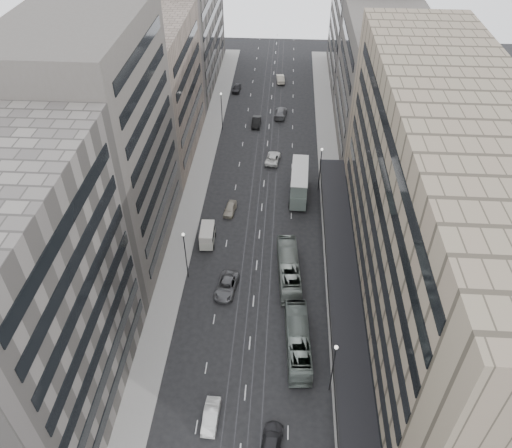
% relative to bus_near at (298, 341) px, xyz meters
% --- Properties ---
extents(ground, '(220.00, 220.00, 0.00)m').
position_rel_bus_near_xyz_m(ground, '(-6.00, -0.49, -1.62)').
color(ground, black).
rests_on(ground, ground).
extents(sidewalk_right, '(4.00, 125.00, 0.15)m').
position_rel_bus_near_xyz_m(sidewalk_right, '(6.00, 37.01, -1.54)').
color(sidewalk_right, gray).
rests_on(sidewalk_right, ground).
extents(sidewalk_left, '(4.00, 125.00, 0.15)m').
position_rel_bus_near_xyz_m(sidewalk_left, '(-18.00, 37.01, -1.54)').
color(sidewalk_left, gray).
rests_on(sidewalk_left, ground).
extents(department_store, '(19.20, 60.00, 30.00)m').
position_rel_bus_near_xyz_m(department_store, '(15.45, 7.51, 13.33)').
color(department_store, '#7F725D').
rests_on(department_store, ground).
extents(building_right_mid, '(15.00, 28.00, 24.00)m').
position_rel_bus_near_xyz_m(building_right_mid, '(15.50, 51.51, 10.38)').
color(building_right_mid, '#504B45').
rests_on(building_right_mid, ground).
extents(building_right_far, '(15.00, 32.00, 28.00)m').
position_rel_bus_near_xyz_m(building_right_far, '(15.50, 81.51, 12.38)').
color(building_right_far, slate).
rests_on(building_right_far, ground).
extents(building_left_a, '(15.00, 28.00, 30.00)m').
position_rel_bus_near_xyz_m(building_left_a, '(-27.50, -8.49, 13.38)').
color(building_left_a, slate).
rests_on(building_left_a, ground).
extents(building_left_b, '(15.00, 26.00, 34.00)m').
position_rel_bus_near_xyz_m(building_left_b, '(-27.50, 18.51, 15.38)').
color(building_left_b, '#504B45').
rests_on(building_left_b, ground).
extents(building_left_c, '(15.00, 28.00, 25.00)m').
position_rel_bus_near_xyz_m(building_left_c, '(-27.50, 45.51, 10.88)').
color(building_left_c, gray).
rests_on(building_left_c, ground).
extents(building_left_d, '(15.00, 38.00, 28.00)m').
position_rel_bus_near_xyz_m(building_left_d, '(-27.50, 78.51, 12.38)').
color(building_left_d, slate).
rests_on(building_left_d, ground).
extents(lamp_right_near, '(0.44, 0.44, 8.32)m').
position_rel_bus_near_xyz_m(lamp_right_near, '(3.70, -5.49, 3.59)').
color(lamp_right_near, '#262628').
rests_on(lamp_right_near, ground).
extents(lamp_right_far, '(0.44, 0.44, 8.32)m').
position_rel_bus_near_xyz_m(lamp_right_far, '(3.70, 34.51, 3.59)').
color(lamp_right_far, '#262628').
rests_on(lamp_right_far, ground).
extents(lamp_left_near, '(0.44, 0.44, 8.32)m').
position_rel_bus_near_xyz_m(lamp_left_near, '(-15.70, 11.51, 3.59)').
color(lamp_left_near, '#262628').
rests_on(lamp_left_near, ground).
extents(lamp_left_far, '(0.44, 0.44, 8.32)m').
position_rel_bus_near_xyz_m(lamp_left_far, '(-15.70, 54.51, 3.59)').
color(lamp_left_far, '#262628').
rests_on(lamp_left_far, ground).
extents(bus_near, '(3.42, 11.74, 3.23)m').
position_rel_bus_near_xyz_m(bus_near, '(0.00, 0.00, 0.00)').
color(bus_near, gray).
rests_on(bus_near, ground).
extents(bus_far, '(3.70, 12.08, 3.32)m').
position_rel_bus_near_xyz_m(bus_far, '(-1.30, 12.44, 0.04)').
color(bus_far, gray).
rests_on(bus_far, ground).
extents(double_decker, '(3.35, 9.94, 5.38)m').
position_rel_bus_near_xyz_m(double_decker, '(0.17, 32.09, 1.29)').
color(double_decker, slate).
rests_on(double_decker, ground).
extents(panel_van, '(2.38, 4.59, 2.84)m').
position_rel_bus_near_xyz_m(panel_van, '(-13.89, 19.01, -0.05)').
color(panel_van, beige).
rests_on(panel_van, ground).
extents(sedan_1, '(1.75, 4.64, 1.51)m').
position_rel_bus_near_xyz_m(sedan_1, '(-9.49, -10.05, -0.86)').
color(sedan_1, white).
rests_on(sedan_1, ground).
extents(sedan_2, '(3.37, 6.00, 1.58)m').
position_rel_bus_near_xyz_m(sedan_2, '(-9.89, 9.26, -0.82)').
color(sedan_2, '#59595C').
rests_on(sedan_2, ground).
extents(sedan_3, '(2.79, 5.46, 1.52)m').
position_rel_bus_near_xyz_m(sedan_3, '(-2.76, -12.61, -0.86)').
color(sedan_3, '#252527').
rests_on(sedan_3, ground).
extents(sedan_4, '(2.24, 4.45, 1.45)m').
position_rel_bus_near_xyz_m(sedan_4, '(-11.21, 26.84, -0.89)').
color(sedan_4, '#A59B89').
rests_on(sedan_4, ground).
extents(sedan_5, '(1.81, 4.92, 1.61)m').
position_rel_bus_near_xyz_m(sedan_5, '(-8.73, 56.94, -0.81)').
color(sedan_5, black).
rests_on(sedan_5, ground).
extents(sedan_6, '(3.11, 5.58, 1.47)m').
position_rel_bus_near_xyz_m(sedan_6, '(-4.68, 42.99, -0.88)').
color(sedan_6, white).
rests_on(sedan_6, ground).
extents(sedan_7, '(2.90, 6.05, 1.70)m').
position_rel_bus_near_xyz_m(sedan_7, '(-3.68, 61.33, -0.76)').
color(sedan_7, slate).
rests_on(sedan_7, ground).
extents(sedan_8, '(2.11, 4.65, 1.55)m').
position_rel_bus_near_xyz_m(sedan_8, '(-14.50, 73.33, -0.84)').
color(sedan_8, '#28272A').
rests_on(sedan_8, ground).
extents(sedan_9, '(2.24, 5.22, 1.67)m').
position_rel_bus_near_xyz_m(sedan_9, '(-4.20, 79.30, -0.78)').
color(sedan_9, '#C0B69F').
rests_on(sedan_9, ground).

